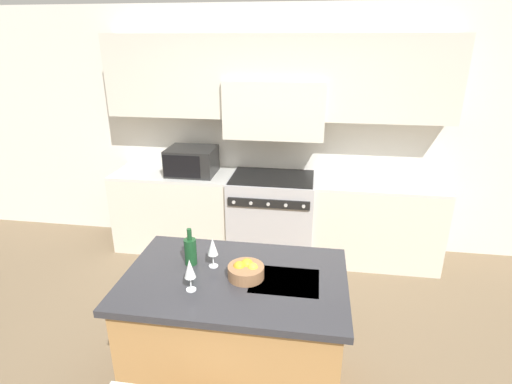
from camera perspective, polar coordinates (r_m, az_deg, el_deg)
name	(u,v)px	position (r m, az deg, el deg)	size (l,w,h in m)	color
ground_plane	(242,378)	(3.26, -2.08, -25.07)	(10.00, 10.00, 0.00)	#7A664C
back_cabinetry	(276,112)	(4.46, 2.88, 11.40)	(10.00, 0.46, 2.70)	silver
back_counter	(272,216)	(4.56, 2.30, -3.39)	(3.63, 0.62, 0.92)	silver
range_stove	(272,216)	(4.54, 2.27, -3.41)	(0.93, 0.70, 0.94)	#B7B7BC
microwave	(192,161)	(4.53, -9.17, 4.40)	(0.53, 0.44, 0.30)	black
kitchen_island	(236,336)	(2.86, -2.87, -19.80)	(1.41, 0.91, 0.94)	#B7844C
wine_bottle	(190,251)	(2.70, -9.35, -8.28)	(0.08, 0.08, 0.26)	#194723
wine_glass_near	(190,269)	(2.41, -9.44, -10.87)	(0.07, 0.07, 0.21)	white
wine_glass_far	(213,248)	(2.62, -6.22, -7.90)	(0.07, 0.07, 0.21)	white
fruit_bowl	(246,270)	(2.55, -1.46, -11.14)	(0.23, 0.23, 0.11)	#996B47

